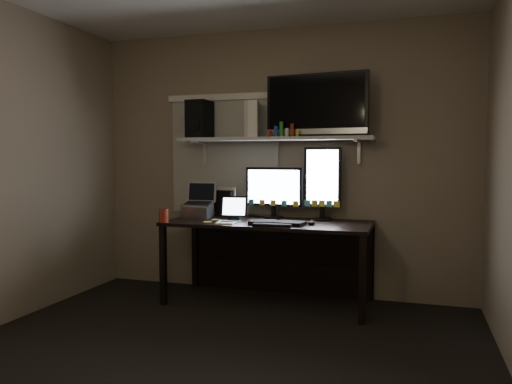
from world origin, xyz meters
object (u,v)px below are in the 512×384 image
at_px(desk, 272,239).
at_px(speaker, 200,119).
at_px(monitor_landscape, 274,192).
at_px(tv, 316,105).
at_px(monitor_portrait, 323,183).
at_px(keyboard, 276,223).
at_px(laptop, 198,200).
at_px(game_console, 254,120).
at_px(mouse, 311,223).
at_px(tablet, 235,208).
at_px(cup, 164,216).

xyz_separation_m(desk, speaker, (-0.74, 0.09, 1.11)).
relative_size(monitor_landscape, tv, 0.60).
height_order(monitor_portrait, keyboard, monitor_portrait).
distance_m(desk, monitor_portrait, 0.69).
height_order(keyboard, laptop, laptop).
bearing_deg(game_console, tv, -12.93).
xyz_separation_m(desk, mouse, (0.41, -0.23, 0.19)).
distance_m(desk, game_console, 1.11).
height_order(tablet, speaker, speaker).
height_order(monitor_portrait, game_console, game_console).
xyz_separation_m(mouse, tv, (-0.02, 0.30, 1.01)).
bearing_deg(laptop, game_console, 10.03).
distance_m(mouse, game_console, 1.12).
bearing_deg(keyboard, tv, 51.95).
distance_m(tablet, cup, 0.64).
bearing_deg(tablet, laptop, 168.76).
height_order(desk, monitor_landscape, monitor_landscape).
bearing_deg(keyboard, tablet, 155.02).
bearing_deg(monitor_portrait, tv, -140.31).
relative_size(monitor_portrait, speaker, 1.88).
bearing_deg(laptop, tv, 2.93).
distance_m(keyboard, game_console, 1.02).
xyz_separation_m(cup, tv, (1.24, 0.52, 0.97)).
relative_size(keyboard, tablet, 1.98).
bearing_deg(game_console, keyboard, -61.66).
height_order(cup, speaker, speaker).
bearing_deg(tv, game_console, -173.27).
distance_m(mouse, speaker, 1.50).
relative_size(desk, speaker, 5.03).
distance_m(monitor_portrait, laptop, 1.18).
bearing_deg(speaker, mouse, -11.88).
distance_m(tablet, tv, 1.17).
distance_m(cup, tv, 1.66).
bearing_deg(cup, speaker, 78.37).
bearing_deg(game_console, laptop, -179.36).
xyz_separation_m(keyboard, tv, (0.27, 0.36, 1.01)).
xyz_separation_m(desk, monitor_portrait, (0.44, 0.11, 0.51)).
xyz_separation_m(mouse, laptop, (-1.12, 0.18, 0.14)).
distance_m(keyboard, laptop, 0.88).
height_order(keyboard, tablet, tablet).
xyz_separation_m(laptop, game_console, (0.52, 0.12, 0.75)).
bearing_deg(mouse, game_console, 155.89).
height_order(keyboard, cup, cup).
bearing_deg(tablet, game_console, 49.37).
relative_size(keyboard, speaker, 1.37).
height_order(keyboard, game_console, game_console).
height_order(monitor_landscape, laptop, monitor_landscape).
bearing_deg(laptop, mouse, -12.29).
bearing_deg(keyboard, mouse, 10.96).
bearing_deg(keyboard, desk, 111.37).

